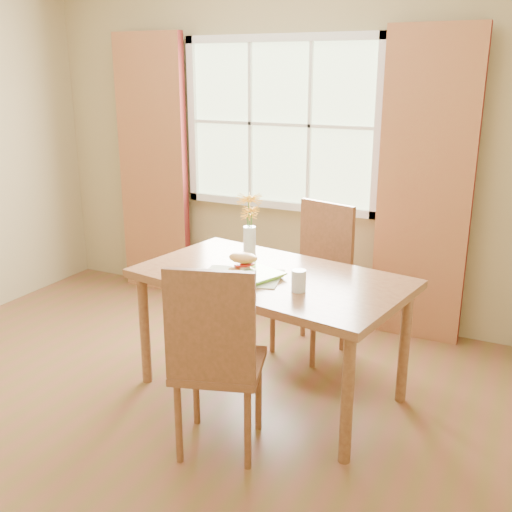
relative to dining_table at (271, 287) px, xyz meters
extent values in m
cube|color=brown|center=(-0.54, -0.57, -0.69)|extent=(4.20, 3.80, 0.02)
cube|color=tan|center=(-0.54, 1.34, 0.67)|extent=(4.20, 0.02, 2.70)
cube|color=#BAD4A0|center=(-0.54, 1.31, 0.82)|extent=(1.50, 0.02, 1.20)
cube|color=white|center=(-0.54, 1.28, 1.45)|extent=(1.62, 0.04, 0.06)
cube|color=white|center=(-0.54, 1.28, 0.19)|extent=(1.62, 0.04, 0.06)
cube|color=white|center=(-1.32, 1.28, 0.82)|extent=(0.06, 0.04, 1.32)
cube|color=white|center=(0.24, 1.28, 0.82)|extent=(0.06, 0.04, 1.32)
cube|color=white|center=(-0.54, 1.29, 0.82)|extent=(1.50, 0.03, 0.02)
cube|color=maroon|center=(-1.69, 1.21, 0.42)|extent=(0.65, 0.08, 2.20)
cube|color=maroon|center=(0.61, 1.21, 0.42)|extent=(0.65, 0.08, 2.20)
cube|color=brown|center=(0.00, 0.00, 0.05)|extent=(1.68, 1.12, 0.05)
cylinder|color=brown|center=(-0.75, -0.24, -0.33)|extent=(0.06, 0.06, 0.71)
cylinder|color=brown|center=(0.64, -0.47, -0.33)|extent=(0.06, 0.06, 0.71)
cylinder|color=brown|center=(-0.64, 0.47, -0.33)|extent=(0.06, 0.06, 0.71)
cylinder|color=brown|center=(0.75, 0.24, -0.33)|extent=(0.06, 0.06, 0.71)
cube|color=brown|center=(0.00, -0.62, -0.22)|extent=(0.54, 0.54, 0.04)
cube|color=brown|center=(0.06, -0.81, 0.08)|extent=(0.42, 0.16, 0.56)
cylinder|color=brown|center=(-0.11, -0.84, -0.46)|extent=(0.04, 0.04, 0.44)
cylinder|color=brown|center=(0.22, -0.73, -0.46)|extent=(0.04, 0.04, 0.44)
cylinder|color=brown|center=(-0.22, -0.51, -0.46)|extent=(0.04, 0.04, 0.44)
cylinder|color=brown|center=(0.11, -0.40, -0.46)|extent=(0.04, 0.04, 0.44)
cube|color=brown|center=(0.00, 0.62, -0.22)|extent=(0.53, 0.53, 0.04)
cube|color=brown|center=(0.05, 0.81, 0.08)|extent=(0.43, 0.15, 0.56)
cylinder|color=brown|center=(-0.22, 0.50, -0.46)|extent=(0.04, 0.04, 0.44)
cylinder|color=brown|center=(0.12, 0.40, -0.46)|extent=(0.04, 0.04, 0.44)
cylinder|color=brown|center=(-0.12, 0.84, -0.46)|extent=(0.04, 0.04, 0.44)
cylinder|color=brown|center=(0.22, 0.74, -0.46)|extent=(0.04, 0.04, 0.44)
cube|color=beige|center=(-0.14, -0.11, 0.08)|extent=(0.52, 0.43, 0.01)
cube|color=#79B72D|center=(-0.07, -0.09, 0.09)|extent=(0.36, 0.36, 0.01)
ellipsoid|color=gold|center=(-0.13, -0.12, 0.12)|extent=(0.18, 0.13, 0.05)
ellipsoid|color=#4C8C2D|center=(-0.08, -0.14, 0.14)|extent=(0.10, 0.06, 0.01)
cylinder|color=red|center=(-0.13, -0.12, 0.16)|extent=(0.09, 0.09, 0.01)
cylinder|color=red|center=(-0.10, -0.11, 0.16)|extent=(0.09, 0.09, 0.01)
ellipsoid|color=gold|center=(-0.12, -0.12, 0.20)|extent=(0.18, 0.13, 0.06)
cylinder|color=silver|center=(0.25, -0.18, 0.14)|extent=(0.08, 0.08, 0.12)
cylinder|color=silver|center=(0.25, -0.18, 0.13)|extent=(0.07, 0.07, 0.10)
cylinder|color=silver|center=(-0.27, 0.25, 0.18)|extent=(0.08, 0.08, 0.20)
cylinder|color=silver|center=(-0.27, 0.25, 0.13)|extent=(0.07, 0.07, 0.10)
cylinder|color=#3D7028|center=(-0.27, 0.25, 0.27)|extent=(0.01, 0.01, 0.38)
cylinder|color=#3D7028|center=(-0.26, 0.25, 0.23)|extent=(0.01, 0.01, 0.31)
cylinder|color=#3D7028|center=(-0.28, 0.27, 0.21)|extent=(0.01, 0.01, 0.27)
camera|label=1|loc=(1.38, -3.00, 1.23)|focal=42.00mm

